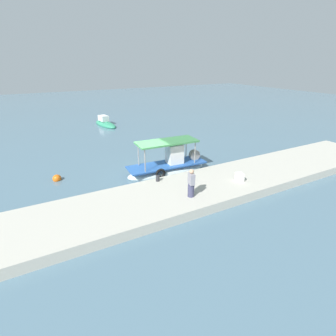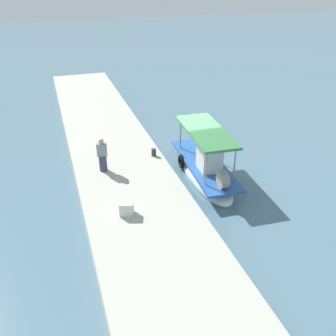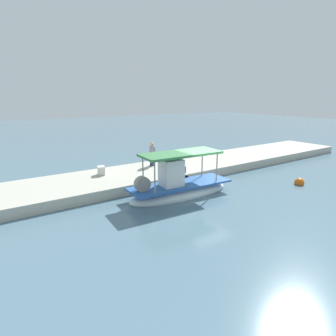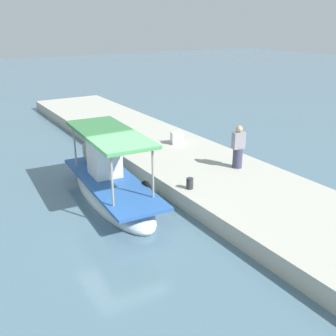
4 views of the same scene
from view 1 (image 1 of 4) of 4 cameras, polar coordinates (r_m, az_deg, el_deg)
ground_plane at (r=19.26m, az=-4.55°, el=-1.42°), size 120.00×120.00×0.00m
dock_quay at (r=15.72m, az=1.87°, el=-5.99°), size 36.00×4.54×0.57m
main_fishing_boat at (r=19.38m, az=0.06°, el=0.32°), size 6.15×2.10×2.78m
fisherman_near_bollard at (r=14.74m, az=5.05°, el=-3.55°), size 0.43×0.51×1.66m
mooring_bollard at (r=16.79m, az=-2.24°, el=-2.25°), size 0.24×0.24×0.38m
cargo_crate at (r=17.38m, az=15.21°, el=-1.88°), size 0.57×0.64×0.54m
marker_buoy at (r=19.83m, az=-22.89°, el=-2.13°), size 0.59×0.59×0.59m
moored_boat_near at (r=34.99m, az=-13.41°, el=9.35°), size 2.27×4.95×1.43m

